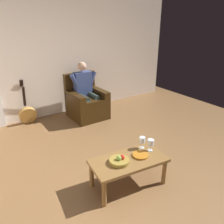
{
  "coord_description": "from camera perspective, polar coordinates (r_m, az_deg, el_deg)",
  "views": [
    {
      "loc": [
        1.63,
        2.03,
        2.13
      ],
      "look_at": [
        -0.42,
        -1.03,
        0.6
      ],
      "focal_mm": 36.1,
      "sensor_mm": 36.0,
      "label": 1
    }
  ],
  "objects": [
    {
      "name": "decorative_dish",
      "position": [
        3.13,
        7.21,
        -10.77
      ],
      "size": [
        0.22,
        0.22,
        0.02
      ],
      "primitive_type": "cylinder",
      "color": "#AD671C",
      "rests_on": "coffee_table"
    },
    {
      "name": "fruit_bowl",
      "position": [
        2.97,
        1.89,
        -12.18
      ],
      "size": [
        0.26,
        0.26,
        0.11
      ],
      "color": "olive",
      "rests_on": "coffee_table"
    },
    {
      "name": "coffee_table",
      "position": [
        3.09,
        4.2,
        -12.84
      ],
      "size": [
        1.06,
        0.62,
        0.41
      ],
      "rotation": [
        0.0,
        0.0,
        -0.12
      ],
      "color": "brown",
      "rests_on": "ground"
    },
    {
      "name": "wine_glass_far",
      "position": [
        3.21,
        9.78,
        -7.76
      ],
      "size": [
        0.09,
        0.09,
        0.17
      ],
      "color": "silver",
      "rests_on": "coffee_table"
    },
    {
      "name": "armchair",
      "position": [
        5.23,
        -6.5,
        2.29
      ],
      "size": [
        0.76,
        0.82,
        0.99
      ],
      "rotation": [
        0.0,
        0.0,
        0.01
      ],
      "color": "#32200B",
      "rests_on": "ground"
    },
    {
      "name": "wine_glass_near",
      "position": [
        3.26,
        7.68,
        -7.14
      ],
      "size": [
        0.08,
        0.08,
        0.17
      ],
      "color": "silver",
      "rests_on": "coffee_table"
    },
    {
      "name": "guitar",
      "position": [
        5.24,
        -20.6,
        -0.4
      ],
      "size": [
        0.37,
        0.27,
        0.95
      ],
      "color": "#BB893F",
      "rests_on": "ground"
    },
    {
      "name": "person_seated",
      "position": [
        5.14,
        -6.72,
        5.86
      ],
      "size": [
        0.66,
        0.6,
        1.26
      ],
      "rotation": [
        0.0,
        0.0,
        0.01
      ],
      "color": "#364679",
      "rests_on": "ground"
    },
    {
      "name": "wall_back",
      "position": [
        5.3,
        -15.9,
        13.16
      ],
      "size": [
        6.67,
        0.06,
        2.69
      ],
      "primitive_type": "cube",
      "color": "beige",
      "rests_on": "ground"
    },
    {
      "name": "ground_plane",
      "position": [
        3.36,
        4.08,
        -16.86
      ],
      "size": [
        7.53,
        7.53,
        0.0
      ],
      "primitive_type": "plane",
      "color": "brown"
    }
  ]
}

